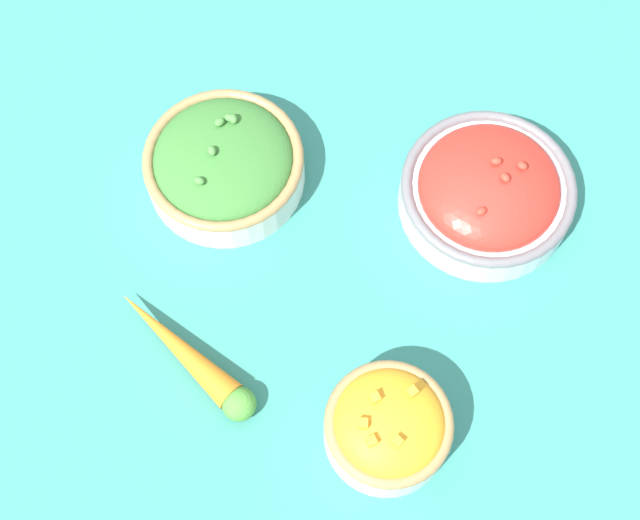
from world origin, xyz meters
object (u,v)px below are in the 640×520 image
object	(u,v)px
bowl_broccoli	(224,163)
loose_carrot	(189,357)
bowl_squash	(388,426)
bowl_cherry_tomatoes	(488,191)

from	to	relation	value
bowl_broccoli	loose_carrot	xyz separation A→B (m)	(0.03, -0.21, -0.02)
bowl_squash	bowl_cherry_tomatoes	bearing A→B (deg)	80.36
bowl_squash	bowl_broccoli	size ratio (longest dim) A/B	0.70
bowl_squash	bowl_cherry_tomatoes	size ratio (longest dim) A/B	0.65
bowl_cherry_tomatoes	loose_carrot	world-z (taller)	bowl_cherry_tomatoes
bowl_broccoli	bowl_cherry_tomatoes	bearing A→B (deg)	7.92
bowl_cherry_tomatoes	bowl_broccoli	bearing A→B (deg)	-172.08
bowl_squash	bowl_cherry_tomatoes	world-z (taller)	bowl_squash
loose_carrot	bowl_broccoli	bearing A→B (deg)	-54.81
bowl_squash	loose_carrot	xyz separation A→B (m)	(-0.21, 0.02, -0.02)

